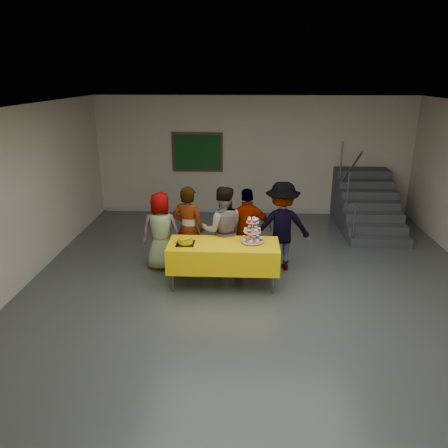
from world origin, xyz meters
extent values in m
plane|color=#4C514C|center=(0.00, 0.00, 0.00)|extent=(10.00, 10.00, 0.00)
cube|color=#BDB198|center=(0.00, 5.00, 1.50)|extent=(8.00, 0.04, 3.00)
cube|color=silver|center=(0.00, 0.00, 3.00)|extent=(8.00, 10.00, 0.04)
cube|color=#999999|center=(0.00, 4.98, 0.06)|extent=(7.90, 0.03, 0.12)
cylinder|color=#595960|center=(-1.40, 0.48, 0.36)|extent=(0.04, 0.04, 0.73)
cylinder|color=#595960|center=(0.28, 0.48, 0.36)|extent=(0.04, 0.04, 0.73)
cylinder|color=#595960|center=(-1.40, 1.06, 0.36)|extent=(0.04, 0.04, 0.73)
cylinder|color=#595960|center=(0.28, 1.06, 0.36)|extent=(0.04, 0.04, 0.73)
cube|color=#595960|center=(-0.56, 0.77, 0.74)|extent=(1.80, 0.70, 0.02)
cube|color=#FFC705|center=(-0.56, 0.77, 0.55)|extent=(1.88, 0.78, 0.44)
cylinder|color=silver|center=(-0.07, 0.83, 0.78)|extent=(0.18, 0.18, 0.01)
cylinder|color=silver|center=(-0.07, 0.83, 0.98)|extent=(0.02, 0.02, 0.42)
cylinder|color=silver|center=(-0.07, 0.83, 0.80)|extent=(0.38, 0.38, 0.01)
cylinder|color=silver|center=(-0.07, 0.83, 0.97)|extent=(0.30, 0.30, 0.01)
cylinder|color=silver|center=(-0.07, 0.83, 1.14)|extent=(0.22, 0.22, 0.01)
cube|color=black|center=(-1.20, 0.72, 0.78)|extent=(0.30, 0.30, 0.02)
cylinder|color=#F1B700|center=(-1.20, 0.72, 0.82)|extent=(0.25, 0.25, 0.07)
ellipsoid|color=#F1B700|center=(-1.20, 0.72, 0.86)|extent=(0.25, 0.25, 0.05)
ellipsoid|color=white|center=(-1.15, 0.68, 0.88)|extent=(0.08, 0.08, 0.02)
cube|color=silver|center=(-1.22, 0.59, 0.88)|extent=(0.30, 0.16, 0.04)
imported|color=#5D5C65|center=(-1.75, 1.42, 0.74)|extent=(0.72, 0.47, 1.47)
imported|color=slate|center=(-1.23, 1.35, 0.81)|extent=(0.66, 0.50, 1.61)
imported|color=slate|center=(-0.60, 1.32, 0.81)|extent=(0.84, 0.69, 1.62)
imported|color=#5C5C65|center=(-0.15, 1.45, 0.78)|extent=(0.96, 0.53, 1.56)
imported|color=slate|center=(0.48, 1.51, 0.84)|extent=(1.10, 0.66, 1.67)
cube|color=#424447|center=(2.70, 2.75, 0.09)|extent=(1.30, 0.30, 0.18)
cube|color=#424447|center=(2.70, 3.05, 0.18)|extent=(1.30, 0.30, 0.36)
cube|color=#424447|center=(2.70, 3.35, 0.27)|extent=(1.30, 0.30, 0.54)
cube|color=#424447|center=(2.70, 3.65, 0.36)|extent=(1.30, 0.30, 0.72)
cube|color=#424447|center=(2.70, 3.95, 0.45)|extent=(1.30, 0.30, 0.90)
cube|color=#424447|center=(2.70, 4.25, 0.54)|extent=(1.30, 0.30, 1.08)
cube|color=#424447|center=(2.70, 4.55, 0.63)|extent=(1.30, 0.30, 1.26)
cube|color=#424447|center=(2.70, 4.85, 0.63)|extent=(1.30, 0.30, 1.26)
cylinder|color=#595960|center=(2.10, 2.70, 0.45)|extent=(0.04, 0.04, 0.90)
cylinder|color=#595960|center=(2.10, 3.50, 0.99)|extent=(0.04, 0.04, 0.90)
cylinder|color=#595960|center=(2.10, 4.40, 1.53)|extent=(0.04, 0.04, 0.90)
cylinder|color=#595960|center=(2.10, 3.55, 1.44)|extent=(0.04, 1.85, 1.20)
cube|color=#472B16|center=(-1.43, 4.97, 1.60)|extent=(1.30, 0.04, 1.00)
cube|color=#143F16|center=(-1.43, 4.94, 1.60)|extent=(1.18, 0.02, 0.88)
camera|label=1|loc=(-0.23, -6.10, 3.48)|focal=35.00mm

